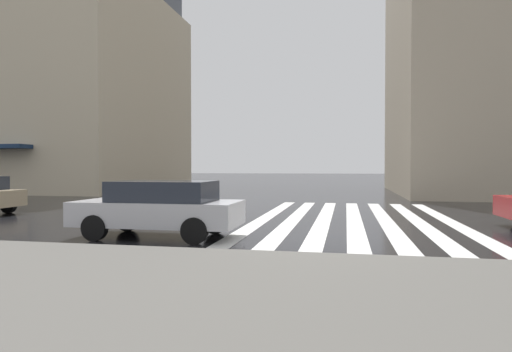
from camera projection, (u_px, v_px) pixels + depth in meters
name	position (u px, v px, depth m)	size (l,w,h in m)	color
ground_plane	(337.00, 236.00, 11.26)	(220.00, 220.00, 0.00)	black
zebra_crossing	(354.00, 219.00, 15.09)	(13.00, 6.50, 0.01)	silver
car_silver	(160.00, 207.00, 11.13)	(1.85, 4.10, 1.41)	#B7B7BC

